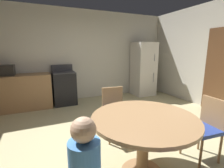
{
  "coord_description": "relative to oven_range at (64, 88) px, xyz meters",
  "views": [
    {
      "loc": [
        -1.13,
        -2.19,
        1.51
      ],
      "look_at": [
        0.18,
        0.77,
        0.83
      ],
      "focal_mm": 26.01,
      "sensor_mm": 36.0,
      "label": 1
    }
  ],
  "objects": [
    {
      "name": "ground_plane",
      "position": [
        0.56,
        -2.46,
        -0.47
      ],
      "size": [
        14.0,
        14.0,
        0.0
      ],
      "primitive_type": "plane",
      "color": "tan"
    },
    {
      "name": "chair_east",
      "position": [
        1.46,
        -3.27,
        0.03
      ],
      "size": [
        0.43,
        0.43,
        0.87
      ],
      "rotation": [
        0.0,
        0.0,
        3.06
      ],
      "color": "#9E754C",
      "rests_on": "ground"
    },
    {
      "name": "wall_back",
      "position": [
        0.56,
        0.4,
        0.88
      ],
      "size": [
        6.06,
        0.12,
        2.7
      ],
      "primitive_type": "cube",
      "color": "beige",
      "rests_on": "ground"
    },
    {
      "name": "refrigerator",
      "position": [
        2.62,
        -0.05,
        0.41
      ],
      "size": [
        0.68,
        0.68,
        1.76
      ],
      "color": "silver",
      "rests_on": "ground"
    },
    {
      "name": "door_panelled",
      "position": [
        3.39,
        -2.18,
        0.55
      ],
      "size": [
        0.05,
        0.84,
        2.04
      ],
      "primitive_type": "cube",
      "color": "brown",
      "rests_on": "ground"
    },
    {
      "name": "chair_north",
      "position": [
        0.55,
        -2.21,
        0.03
      ],
      "size": [
        0.43,
        0.43,
        0.87
      ],
      "rotation": [
        0.0,
        0.0,
        4.64
      ],
      "color": "#9E754C",
      "rests_on": "ground"
    },
    {
      "name": "dining_table",
      "position": [
        0.48,
        -3.19,
        0.14
      ],
      "size": [
        1.23,
        1.23,
        0.76
      ],
      "color": "#9E754C",
      "rests_on": "ground"
    },
    {
      "name": "microwave",
      "position": [
        -1.39,
        -0.0,
        0.56
      ],
      "size": [
        0.44,
        0.32,
        0.26
      ],
      "primitive_type": "cube",
      "color": "black",
      "rests_on": "kitchen_counter"
    },
    {
      "name": "oven_range",
      "position": [
        0.0,
        0.0,
        0.0
      ],
      "size": [
        0.6,
        0.6,
        1.1
      ],
      "color": "black",
      "rests_on": "ground"
    },
    {
      "name": "kitchen_counter",
      "position": [
        -1.26,
        -0.0,
        -0.02
      ],
      "size": [
        1.82,
        0.6,
        0.9
      ],
      "primitive_type": "cube",
      "color": "#9E754C",
      "rests_on": "ground"
    }
  ]
}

